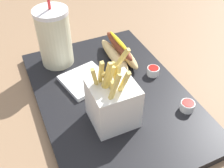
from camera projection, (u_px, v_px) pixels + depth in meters
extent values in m
cube|color=#8C6B4C|center=(112.00, 102.00, 0.65)|extent=(2.40, 2.40, 0.02)
cube|color=black|center=(112.00, 96.00, 0.64)|extent=(0.49, 0.34, 0.02)
cylinder|color=beige|center=(55.00, 39.00, 0.68)|extent=(0.08, 0.08, 0.14)
cylinder|color=white|center=(50.00, 12.00, 0.62)|extent=(0.09, 0.09, 0.01)
cube|color=white|center=(113.00, 104.00, 0.54)|extent=(0.09, 0.09, 0.10)
cube|color=#E5C660|center=(108.00, 83.00, 0.50)|extent=(0.01, 0.03, 0.07)
cube|color=#E5C660|center=(116.00, 79.00, 0.51)|extent=(0.02, 0.01, 0.07)
cube|color=#E5C660|center=(105.00, 78.00, 0.51)|extent=(0.03, 0.03, 0.06)
cube|color=#E5C660|center=(106.00, 79.00, 0.49)|extent=(0.01, 0.02, 0.08)
cube|color=#E5C660|center=(119.00, 62.00, 0.51)|extent=(0.04, 0.03, 0.08)
cube|color=#E5C660|center=(112.00, 89.00, 0.50)|extent=(0.03, 0.01, 0.06)
cube|color=#E5C660|center=(101.00, 76.00, 0.50)|extent=(0.04, 0.01, 0.09)
cube|color=#E5C660|center=(113.00, 93.00, 0.48)|extent=(0.01, 0.04, 0.07)
cube|color=#E5C660|center=(122.00, 85.00, 0.48)|extent=(0.04, 0.01, 0.08)
cube|color=#E5C660|center=(117.00, 81.00, 0.50)|extent=(0.01, 0.02, 0.06)
cube|color=#E5C660|center=(95.00, 79.00, 0.50)|extent=(0.02, 0.02, 0.07)
ellipsoid|color=#DBB775|center=(114.00, 55.00, 0.72)|extent=(0.16, 0.03, 0.03)
ellipsoid|color=#DBB775|center=(123.00, 53.00, 0.73)|extent=(0.16, 0.03, 0.03)
ellipsoid|color=maroon|center=(119.00, 46.00, 0.70)|extent=(0.15, 0.03, 0.02)
ellipsoid|color=gold|center=(119.00, 41.00, 0.70)|extent=(0.11, 0.01, 0.01)
cylinder|color=white|center=(153.00, 71.00, 0.68)|extent=(0.03, 0.03, 0.02)
cylinder|color=#B2140F|center=(153.00, 69.00, 0.67)|extent=(0.03, 0.03, 0.01)
cylinder|color=white|center=(187.00, 106.00, 0.59)|extent=(0.03, 0.03, 0.02)
cylinder|color=#B2140F|center=(188.00, 104.00, 0.58)|extent=(0.03, 0.03, 0.01)
cube|color=white|center=(86.00, 80.00, 0.66)|extent=(0.12, 0.13, 0.01)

